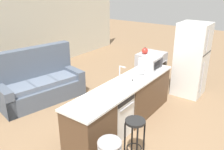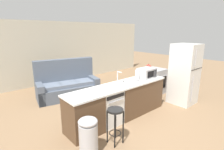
{
  "view_description": "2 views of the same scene",
  "coord_description": "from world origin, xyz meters",
  "views": [
    {
      "loc": [
        -3.4,
        -2.26,
        2.73
      ],
      "look_at": [
        0.22,
        0.36,
        0.98
      ],
      "focal_mm": 38.0,
      "sensor_mm": 36.0,
      "label": 1
    },
    {
      "loc": [
        -2.72,
        -3.0,
        2.21
      ],
      "look_at": [
        0.47,
        0.66,
        0.97
      ],
      "focal_mm": 28.0,
      "sensor_mm": 36.0,
      "label": 2
    }
  ],
  "objects": [
    {
      "name": "ground_plane",
      "position": [
        0.0,
        0.0,
        0.0
      ],
      "size": [
        24.0,
        24.0,
        0.0
      ],
      "primitive_type": "plane",
      "color": "#896B4C"
    },
    {
      "name": "wall_back",
      "position": [
        0.3,
        4.2,
        1.3
      ],
      "size": [
        10.0,
        0.06,
        2.6
      ],
      "color": "beige",
      "rests_on": "ground_plane"
    },
    {
      "name": "kitchen_counter",
      "position": [
        0.24,
        0.0,
        0.42
      ],
      "size": [
        2.94,
        0.66,
        0.9
      ],
      "color": "brown",
      "rests_on": "ground_plane"
    },
    {
      "name": "dishwasher",
      "position": [
        -0.25,
        -0.0,
        0.42
      ],
      "size": [
        0.58,
        0.61,
        0.84
      ],
      "color": "white",
      "rests_on": "ground_plane"
    },
    {
      "name": "stove_range",
      "position": [
        2.35,
        0.55,
        0.45
      ],
      "size": [
        0.76,
        0.68,
        0.9
      ],
      "color": "#B7B7BC",
      "rests_on": "ground_plane"
    },
    {
      "name": "refrigerator",
      "position": [
        2.35,
        -0.55,
        0.92
      ],
      "size": [
        0.72,
        0.73,
        1.84
      ],
      "color": "silver",
      "rests_on": "ground_plane"
    },
    {
      "name": "microwave",
      "position": [
        1.2,
        -0.0,
        1.04
      ],
      "size": [
        0.5,
        0.37,
        0.28
      ],
      "color": "#B7B7BC",
      "rests_on": "kitchen_counter"
    },
    {
      "name": "sink_faucet",
      "position": [
        0.25,
        0.18,
        1.03
      ],
      "size": [
        0.07,
        0.18,
        0.3
      ],
      "color": "silver",
      "rests_on": "kitchen_counter"
    },
    {
      "name": "paper_towel_roll",
      "position": [
        0.8,
        -0.0,
        1.04
      ],
      "size": [
        0.14,
        0.14,
        0.28
      ],
      "color": "#4C4C51",
      "rests_on": "kitchen_counter"
    },
    {
      "name": "soap_bottle",
      "position": [
        0.07,
        -0.22,
        0.97
      ],
      "size": [
        0.06,
        0.06,
        0.18
      ],
      "color": "silver",
      "rests_on": "kitchen_counter"
    },
    {
      "name": "kettle",
      "position": [
        2.18,
        0.68,
        0.99
      ],
      "size": [
        0.21,
        0.17,
        0.19
      ],
      "color": "red",
      "rests_on": "stove_range"
    },
    {
      "name": "bar_stool",
      "position": [
        -0.64,
        -0.7,
        0.54
      ],
      "size": [
        0.32,
        0.32,
        0.74
      ],
      "color": "black",
      "rests_on": "ground_plane"
    },
    {
      "name": "trash_bin",
      "position": [
        -1.24,
        -0.65,
        0.38
      ],
      "size": [
        0.35,
        0.35,
        0.74
      ],
      "color": "#B7B7BC",
      "rests_on": "ground_plane"
    },
    {
      "name": "couch",
      "position": [
        -0.12,
        2.34,
        0.39
      ],
      "size": [
        2.14,
        1.29,
        1.27
      ],
      "color": "#515B6B",
      "rests_on": "ground_plane"
    }
  ]
}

